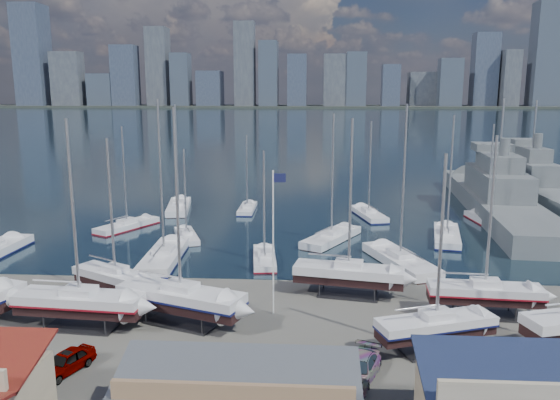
# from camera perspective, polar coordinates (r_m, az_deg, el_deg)

# --- Properties ---
(ground) EXTENTS (1400.00, 1400.00, 0.00)m
(ground) POSITION_cam_1_polar(r_m,az_deg,el_deg) (43.50, -1.76, -12.77)
(ground) COLOR #605E59
(ground) RESTS_ON ground
(water) EXTENTS (1400.00, 600.00, 0.40)m
(water) POSITION_cam_1_polar(r_m,az_deg,el_deg) (350.01, 2.96, 8.36)
(water) COLOR #1A303D
(water) RESTS_ON ground
(far_shore) EXTENTS (1400.00, 80.00, 2.20)m
(far_shore) POSITION_cam_1_polar(r_m,az_deg,el_deg) (609.77, 3.24, 9.72)
(far_shore) COLOR #2D332D
(far_shore) RESTS_ON ground
(skyline) EXTENTS (639.14, 43.80, 107.69)m
(skyline) POSITION_cam_1_polar(r_m,az_deg,el_deg) (603.78, 2.51, 13.32)
(skyline) COLOR #475166
(skyline) RESTS_ON far_shore
(sailboat_cradle_1) EXTENTS (10.00, 3.53, 15.87)m
(sailboat_cradle_1) POSITION_cam_1_polar(r_m,az_deg,el_deg) (44.61, -20.17, -10.00)
(sailboat_cradle_1) COLOR #2D2D33
(sailboat_cradle_1) RESTS_ON ground
(sailboat_cradle_2) EXTENTS (8.55, 6.15, 13.97)m
(sailboat_cradle_2) POSITION_cam_1_polar(r_m,az_deg,el_deg) (49.51, -16.83, -7.77)
(sailboat_cradle_2) COLOR #2D2D33
(sailboat_cradle_2) RESTS_ON ground
(sailboat_cradle_3) EXTENTS (10.67, 6.31, 16.62)m
(sailboat_cradle_3) POSITION_cam_1_polar(r_m,az_deg,el_deg) (43.33, -10.32, -10.04)
(sailboat_cradle_3) COLOR #2D2D33
(sailboat_cradle_3) RESTS_ON ground
(sailboat_cradle_4) EXTENTS (9.83, 4.35, 15.55)m
(sailboat_cradle_4) POSITION_cam_1_polar(r_m,az_deg,el_deg) (48.55, 7.18, -7.64)
(sailboat_cradle_4) COLOR #2D2D33
(sailboat_cradle_4) RESTS_ON ground
(sailboat_cradle_5) EXTENTS (8.74, 5.04, 13.81)m
(sailboat_cradle_5) POSITION_cam_1_polar(r_m,az_deg,el_deg) (39.87, 15.99, -12.48)
(sailboat_cradle_5) COLOR #2D2D33
(sailboat_cradle_5) RESTS_ON ground
(sailboat_cradle_6) EXTENTS (9.04, 3.12, 14.49)m
(sailboat_cradle_6) POSITION_cam_1_polar(r_m,az_deg,el_deg) (46.97, 20.62, -9.04)
(sailboat_cradle_6) COLOR #2D2D33
(sailboat_cradle_6) RESTS_ON ground
(sailboat_moored_1) EXTENTS (6.75, 9.49, 14.01)m
(sailboat_moored_1) POSITION_cam_1_polar(r_m,az_deg,el_deg) (74.28, -15.67, -2.70)
(sailboat_moored_1) COLOR black
(sailboat_moored_1) RESTS_ON water
(sailboat_moored_2) EXTENTS (4.86, 11.36, 16.61)m
(sailboat_moored_2) POSITION_cam_1_polar(r_m,az_deg,el_deg) (83.92, -10.53, -0.87)
(sailboat_moored_2) COLOR black
(sailboat_moored_2) RESTS_ON water
(sailboat_moored_3) EXTENTS (3.88, 12.05, 17.80)m
(sailboat_moored_3) POSITION_cam_1_polar(r_m,az_deg,el_deg) (59.46, -11.99, -6.00)
(sailboat_moored_3) COLOR black
(sailboat_moored_3) RESTS_ON water
(sailboat_moored_4) EXTENTS (4.74, 7.90, 11.53)m
(sailboat_moored_4) POSITION_cam_1_polar(r_m,az_deg,el_deg) (67.64, -9.72, -3.78)
(sailboat_moored_4) COLOR black
(sailboat_moored_4) RESTS_ON water
(sailboat_moored_5) EXTENTS (2.27, 8.02, 11.98)m
(sailboat_moored_5) POSITION_cam_1_polar(r_m,az_deg,el_deg) (82.15, -3.43, -0.97)
(sailboat_moored_5) COLOR black
(sailboat_moored_5) RESTS_ON water
(sailboat_moored_6) EXTENTS (3.22, 8.46, 12.34)m
(sailboat_moored_6) POSITION_cam_1_polar(r_m,az_deg,el_deg) (58.03, -1.64, -6.18)
(sailboat_moored_6) COLOR black
(sailboat_moored_6) RESTS_ON water
(sailboat_moored_7) EXTENTS (7.71, 10.64, 15.92)m
(sailboat_moored_7) POSITION_cam_1_polar(r_m,az_deg,el_deg) (65.91, 5.39, -4.07)
(sailboat_moored_7) COLOR black
(sailboat_moored_7) RESTS_ON water
(sailboat_moored_8) EXTENTS (4.94, 9.94, 14.32)m
(sailboat_moored_8) POSITION_cam_1_polar(r_m,az_deg,el_deg) (79.12, 9.23, -1.57)
(sailboat_moored_8) COLOR black
(sailboat_moored_8) RESTS_ON water
(sailboat_moored_9) EXTENTS (7.00, 11.86, 17.31)m
(sailboat_moored_9) POSITION_cam_1_polar(r_m,az_deg,el_deg) (58.20, 12.43, -6.38)
(sailboat_moored_9) COLOR black
(sailboat_moored_9) RESTS_ON water
(sailboat_moored_10) EXTENTS (4.97, 10.89, 15.72)m
(sailboat_moored_10) POSITION_cam_1_polar(r_m,az_deg,el_deg) (69.31, 17.02, -3.77)
(sailboat_moored_10) COLOR black
(sailboat_moored_10) RESTS_ON water
(sailboat_moored_11) EXTENTS (3.83, 9.72, 14.14)m
(sailboat_moored_11) POSITION_cam_1_polar(r_m,az_deg,el_deg) (79.44, 20.79, -2.12)
(sailboat_moored_11) COLOR black
(sailboat_moored_11) RESTS_ON water
(naval_ship_east) EXTENTS (12.10, 50.03, 18.46)m
(naval_ship_east) POSITION_cam_1_polar(r_m,az_deg,el_deg) (87.62, 21.63, -0.07)
(naval_ship_east) COLOR slate
(naval_ship_east) RESTS_ON water
(naval_ship_west) EXTENTS (6.52, 40.57, 17.65)m
(naval_ship_west) POSITION_cam_1_polar(r_m,az_deg,el_deg) (105.22, 24.59, 1.49)
(naval_ship_west) COLOR slate
(naval_ship_west) RESTS_ON water
(car_a) EXTENTS (3.10, 4.47, 1.41)m
(car_a) POSITION_cam_1_polar(r_m,az_deg,el_deg) (38.96, -21.49, -15.46)
(car_a) COLOR gray
(car_a) RESTS_ON ground
(car_b) EXTENTS (4.59, 2.31, 1.44)m
(car_b) POSITION_cam_1_polar(r_m,az_deg,el_deg) (34.14, -9.99, -18.78)
(car_b) COLOR gray
(car_b) RESTS_ON ground
(car_c) EXTENTS (4.68, 6.22, 1.57)m
(car_c) POSITION_cam_1_polar(r_m,az_deg,el_deg) (33.44, 1.81, -19.17)
(car_c) COLOR gray
(car_c) RESTS_ON ground
(car_d) EXTENTS (3.68, 5.46, 1.47)m
(car_d) POSITION_cam_1_polar(r_m,az_deg,el_deg) (36.00, 8.23, -17.01)
(car_d) COLOR gray
(car_d) RESTS_ON ground
(flagpole) EXTENTS (1.04, 0.12, 11.77)m
(flagpole) POSITION_cam_1_polar(r_m,az_deg,el_deg) (42.98, -0.61, -3.49)
(flagpole) COLOR white
(flagpole) RESTS_ON ground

